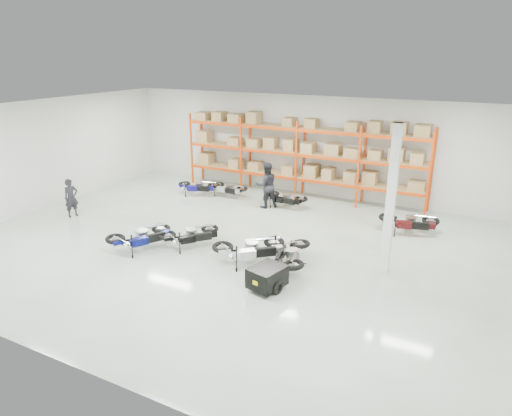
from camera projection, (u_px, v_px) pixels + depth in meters
The scene contains 14 objects.
room at pixel (227, 183), 14.97m from camera, with size 18.00×18.00×18.00m.
pallet_rack at pixel (300, 147), 20.39m from camera, with size 11.28×0.98×3.62m.
structural_column at pixel (391, 201), 13.14m from camera, with size 0.25×0.25×4.50m, color white.
moto_blue_centre at pixel (141, 233), 15.22m from camera, with size 0.86×1.94×1.18m, color #070B4C, non-canonical shape.
moto_silver_left at pixel (251, 245), 14.25m from camera, with size 0.89×2.01×1.23m, color silver, non-canonical shape.
moto_black_far_left at pixel (190, 231), 15.45m from camera, with size 0.81×1.81×1.11m, color black, non-canonical shape.
moto_touring_right at pixel (290, 250), 13.95m from camera, with size 0.82×1.86×1.13m, color black, non-canonical shape.
trailer at pixel (267, 277), 12.66m from camera, with size 1.00×1.71×0.69m.
moto_back_a at pixel (198, 184), 21.08m from camera, with size 0.75×1.69×1.03m, color navy, non-canonical shape.
moto_back_b at pixel (228, 186), 20.89m from camera, with size 0.71×1.59×0.97m, color #AEB3B8, non-canonical shape.
moto_back_c at pixel (285, 196), 19.43m from camera, with size 0.73×1.65×1.01m, color black, non-canonical shape.
moto_back_d at pixel (410, 219), 16.60m from camera, with size 0.82×1.85×1.13m, color #400C10, non-canonical shape.
person_left at pixel (71, 198), 18.25m from camera, with size 0.57×0.37×1.55m, color black.
person_back at pixel (266, 185), 19.24m from camera, with size 0.95×0.74×1.96m, color black.
Camera 1 is at (7.44, -12.39, 6.35)m, focal length 32.00 mm.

